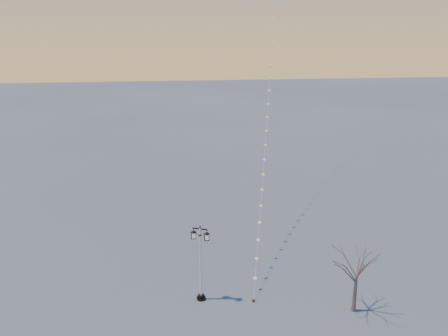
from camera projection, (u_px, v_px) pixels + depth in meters
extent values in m
plane|color=#565857|center=(249.00, 312.00, 28.06)|extent=(300.00, 300.00, 0.00)
cylinder|color=black|center=(201.00, 298.00, 29.39)|extent=(0.59, 0.59, 0.17)
cylinder|color=black|center=(201.00, 296.00, 29.34)|extent=(0.42, 0.42, 0.15)
cylinder|color=silver|center=(200.00, 262.00, 28.60)|extent=(0.14, 0.14, 4.95)
cylinder|color=black|center=(200.00, 235.00, 28.05)|extent=(0.21, 0.21, 0.06)
cube|color=black|center=(200.00, 229.00, 27.93)|extent=(0.94, 0.47, 0.06)
sphere|color=black|center=(200.00, 227.00, 27.90)|extent=(0.15, 0.15, 0.15)
pyramid|color=black|center=(193.00, 230.00, 28.10)|extent=(0.46, 0.46, 0.15)
cube|color=beige|center=(194.00, 235.00, 28.19)|extent=(0.27, 0.27, 0.36)
cube|color=black|center=(194.00, 238.00, 28.25)|extent=(0.32, 0.32, 0.04)
pyramid|color=black|center=(207.00, 232.00, 27.86)|extent=(0.46, 0.46, 0.15)
cube|color=beige|center=(207.00, 237.00, 27.96)|extent=(0.27, 0.27, 0.36)
cube|color=black|center=(207.00, 240.00, 28.01)|extent=(0.32, 0.32, 0.04)
cone|color=brown|center=(355.00, 294.00, 27.82)|extent=(0.29, 0.29, 2.49)
cylinder|color=black|center=(253.00, 301.00, 29.10)|extent=(0.17, 0.17, 0.17)
cylinder|color=black|center=(253.00, 300.00, 29.09)|extent=(0.03, 0.03, 0.21)
cone|color=orange|center=(270.00, 67.00, 43.32)|extent=(0.07, 0.07, 0.24)
cylinder|color=white|center=(254.00, 295.00, 28.98)|extent=(0.01, 0.01, 0.68)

